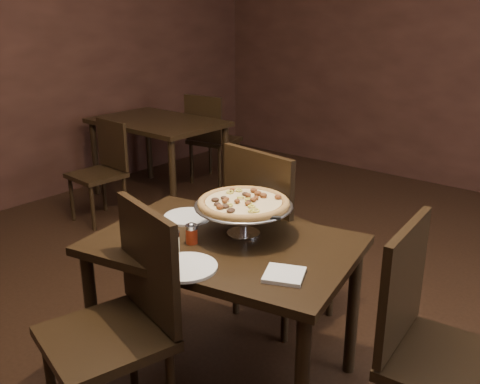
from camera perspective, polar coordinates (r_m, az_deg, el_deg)
The scene contains 16 objects.
room at distance 2.18m, azimuth 2.16°, elevation 11.80°, with size 6.04×7.04×2.84m.
dining_table at distance 2.40m, azimuth -1.70°, elevation -7.30°, with size 1.26×0.96×0.71m.
background_table at distance 4.89m, azimuth -8.76°, elevation 6.50°, with size 1.16×0.77×0.72m.
pizza_stand at distance 2.37m, azimuth 0.38°, elevation -1.22°, with size 0.44×0.44×0.18m.
parmesan_shaker at distance 2.24m, azimuth -7.21°, elevation -5.29°, with size 0.06×0.06×0.11m.
pepper_flake_shaker at distance 2.33m, azimuth -5.19°, elevation -4.44°, with size 0.05×0.05×0.10m.
packet_caddy at distance 2.48m, azimuth -11.08°, elevation -3.65°, with size 0.08×0.08×0.06m.
napkin_stack at distance 2.06m, azimuth 4.74°, elevation -8.80°, with size 0.15×0.15×0.02m, color silver.
plate_left at distance 2.62m, azimuth -5.59°, elevation -2.63°, with size 0.23×0.23×0.01m, color white.
plate_near at distance 2.13m, azimuth -5.86°, elevation -7.98°, with size 0.25×0.25×0.01m, color white.
serving_spatula at distance 2.22m, azimuth 2.73°, elevation -2.77°, with size 0.16×0.16×0.02m.
chair_far at distance 2.88m, azimuth 3.73°, elevation -4.03°, with size 0.53×0.53×1.01m.
chair_near at distance 2.21m, azimuth -12.45°, elevation -12.94°, with size 0.55×0.55×0.96m.
chair_side at distance 2.14m, azimuth 19.80°, elevation -14.88°, with size 0.49×0.49×0.96m.
bg_chair_far at distance 5.27m, azimuth -3.18°, elevation 6.02°, with size 0.47×0.47×0.89m.
bg_chair_near at distance 4.50m, azimuth -14.44°, elevation 2.60°, with size 0.40×0.40×0.82m.
Camera 1 is at (1.38, -1.69, 1.68)m, focal length 40.00 mm.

